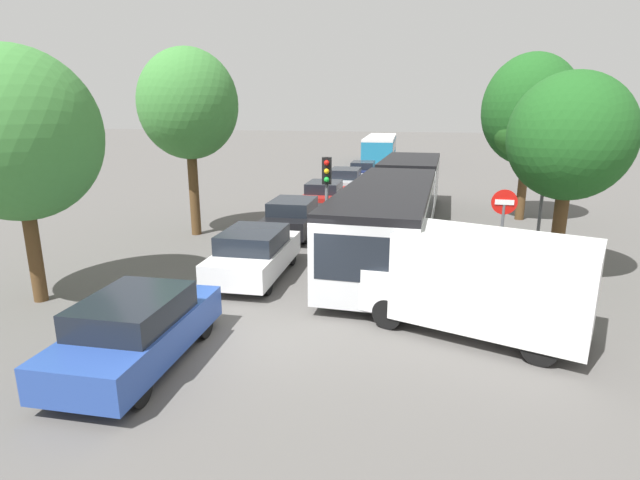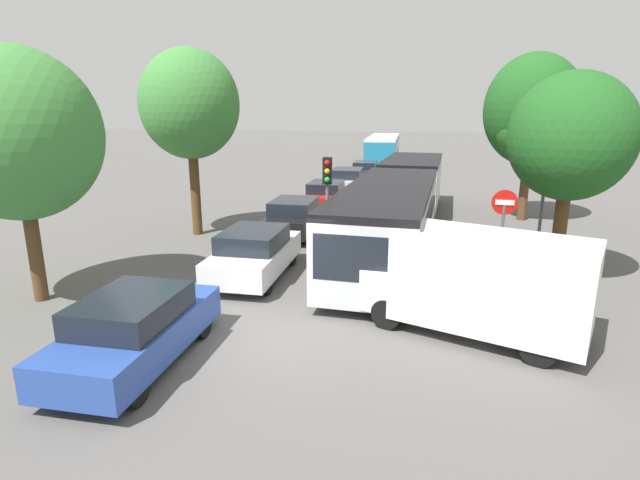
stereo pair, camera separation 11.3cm
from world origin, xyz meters
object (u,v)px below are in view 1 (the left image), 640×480
Objects in this scene: queued_car_blue at (137,330)px; queued_car_navy at (363,171)px; queued_car_black at (293,217)px; tree_left_mid at (188,105)px; queued_car_silver at (345,181)px; city_bus_rear at (380,148)px; no_entry_sign at (502,223)px; tree_right_near at (570,137)px; queued_car_red at (324,195)px; traffic_light at (327,184)px; queued_car_white at (254,253)px; articulated_bus at (399,199)px; tree_left_near at (21,139)px; white_van at (481,281)px; direction_sign_post at (543,189)px; tree_right_mid at (529,113)px.

queued_car_blue is 26.85m from queued_car_navy.
queued_car_blue is 1.08× the size of queued_car_navy.
tree_left_mid reaches higher than queued_car_black.
queued_car_blue is 0.98× the size of queued_car_silver.
no_entry_sign is (7.26, -32.19, 0.44)m from city_bus_rear.
city_bus_rear is 1.94× the size of tree_right_near.
city_bus_rear is at bearing -2.57° from queued_car_silver.
queued_car_navy is (0.22, 5.55, -0.07)m from queued_car_silver.
no_entry_sign is at bearing -145.61° from queued_car_red.
tree_left_mid is (-4.26, -16.79, 4.42)m from queued_car_navy.
queued_car_black is 1.25× the size of traffic_light.
city_bus_rear is 33.07m from queued_car_white.
tree_right_near is (8.77, -19.30, 3.50)m from queued_car_navy.
queued_car_navy is at bearing -2.64° from queued_car_white.
articulated_bus is 2.70× the size of tree_left_near.
queued_car_navy is 0.75× the size of white_van.
queued_car_white is at bearing 13.04° from direction_sign_post.
city_bus_rear is 4.14× the size of no_entry_sign.
tree_left_mid is 1.20× the size of tree_right_near.
tree_left_mid is at bearing -13.07° from direction_sign_post.
queued_car_blue is at bearing -120.06° from tree_right_mid.
articulated_bus is at bearing 11.28° from tree_left_mid.
tree_left_mid is (-4.05, -28.58, 3.67)m from city_bus_rear.
tree_right_mid is (13.74, 13.54, 0.53)m from tree_left_near.
tree_left_near reaches higher than no_entry_sign.
queued_car_navy is at bearing -3.95° from queued_car_black.
queued_car_white reaches higher than queued_car_red.
queued_car_silver is at bearing -4.03° from queued_car_red.
queued_car_blue is at bearing -18.66° from articulated_bus.
queued_car_white is 3.67m from traffic_light.
queued_car_navy is 24.57m from white_van.
direction_sign_post is (1.33, 1.99, 0.69)m from no_entry_sign.
tree_right_mid is (13.15, 5.96, -0.33)m from tree_left_mid.
articulated_bus reaches higher than queued_car_silver.
articulated_bus is 4.22× the size of queued_car_red.
tree_left_mid reaches higher than tree_left_near.
city_bus_rear is at bearing -2.92° from queued_car_black.
direction_sign_post reaches higher than white_van.
no_entry_sign is (7.05, -20.40, 1.19)m from queued_car_navy.
direction_sign_post is at bearing -148.78° from queued_car_silver.
queued_car_white is (-3.79, -6.08, -0.74)m from articulated_bus.
queued_car_navy is at bearing -4.78° from queued_car_silver.
queued_car_silver reaches higher than queued_car_red.
tree_left_mid reaches higher than queued_car_red.
articulated_bus is 4.38× the size of queued_car_navy.
no_entry_sign is at bearing 50.49° from direction_sign_post.
city_bus_rear is 17.36m from queued_car_silver.
white_van is at bearing -155.76° from queued_car_red.
direction_sign_post is at bearing 24.24° from tree_left_near.
tree_right_near is (9.15, 7.55, 3.44)m from queued_car_blue.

